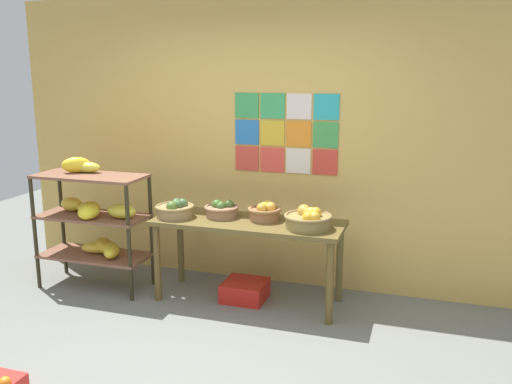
# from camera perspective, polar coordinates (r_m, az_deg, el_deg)

# --- Properties ---
(ground) EXTENTS (9.71, 9.71, 0.00)m
(ground) POSITION_cam_1_polar(r_m,az_deg,el_deg) (3.92, -8.26, -18.48)
(ground) COLOR slate
(back_wall_with_art) EXTENTS (5.02, 0.07, 2.70)m
(back_wall_with_art) POSITION_cam_1_polar(r_m,az_deg,el_deg) (5.15, 0.51, 5.19)
(back_wall_with_art) COLOR #D6AB55
(back_wall_with_art) RESTS_ON ground
(banana_shelf_unit) EXTENTS (1.03, 0.48, 1.22)m
(banana_shelf_unit) POSITION_cam_1_polar(r_m,az_deg,el_deg) (5.31, -16.50, -2.49)
(banana_shelf_unit) COLOR #2D2817
(banana_shelf_unit) RESTS_ON ground
(display_table) EXTENTS (1.66, 0.60, 0.74)m
(display_table) POSITION_cam_1_polar(r_m,az_deg,el_deg) (4.77, -0.83, -4.11)
(display_table) COLOR brown
(display_table) RESTS_ON ground
(fruit_basket_back_right) EXTENTS (0.40, 0.40, 0.18)m
(fruit_basket_back_right) POSITION_cam_1_polar(r_m,az_deg,el_deg) (4.52, 5.47, -2.83)
(fruit_basket_back_right) COLOR olive
(fruit_basket_back_right) RESTS_ON display_table
(fruit_basket_centre) EXTENTS (0.29, 0.29, 0.16)m
(fruit_basket_centre) POSITION_cam_1_polar(r_m,az_deg,el_deg) (4.75, 0.94, -2.04)
(fruit_basket_centre) COLOR #956741
(fruit_basket_centre) RESTS_ON display_table
(fruit_basket_back_left) EXTENTS (0.31, 0.31, 0.15)m
(fruit_basket_back_left) POSITION_cam_1_polar(r_m,az_deg,el_deg) (4.87, -3.60, -1.82)
(fruit_basket_back_left) COLOR #996F4F
(fruit_basket_back_left) RESTS_ON display_table
(fruit_basket_right) EXTENTS (0.34, 0.34, 0.17)m
(fruit_basket_right) POSITION_cam_1_polar(r_m,az_deg,el_deg) (4.90, -8.40, -1.77)
(fruit_basket_right) COLOR #987A4E
(fruit_basket_right) RESTS_ON display_table
(produce_crate_under_table) EXTENTS (0.38, 0.35, 0.17)m
(produce_crate_under_table) POSITION_cam_1_polar(r_m,az_deg,el_deg) (4.98, -1.17, -10.21)
(produce_crate_under_table) COLOR red
(produce_crate_under_table) RESTS_ON ground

